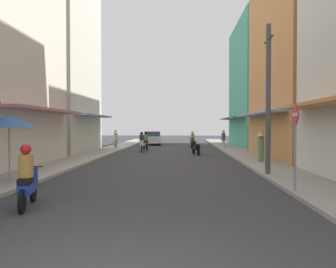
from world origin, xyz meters
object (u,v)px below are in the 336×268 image
object	(u,v)px
motorbike_black	(196,148)
parked_car	(152,138)
motorbike_orange	(145,142)
pedestrian_foreground	(116,139)
pedestrian_crossing	(261,146)
motorbike_white	(142,143)
motorbike_green	(192,140)
street_sign_no_entry	(295,136)
motorbike_blue	(28,179)
pedestrian_midway	(261,143)
utility_pole	(268,99)
pedestrian_far	(223,139)
vendor_umbrella	(9,121)

from	to	relation	value
motorbike_black	parked_car	xyz separation A→B (m)	(-4.20, 12.76, 0.24)
motorbike_orange	pedestrian_foreground	bearing A→B (deg)	151.34
motorbike_orange	pedestrian_crossing	world-z (taller)	pedestrian_crossing
pedestrian_foreground	motorbike_white	bearing A→B (deg)	-53.71
motorbike_green	street_sign_no_entry	bearing A→B (deg)	-83.48
pedestrian_foreground	street_sign_no_entry	xyz separation A→B (m)	(9.31, -20.04, 0.87)
motorbike_orange	pedestrian_crossing	bearing A→B (deg)	-54.56
parked_car	pedestrian_foreground	distance (m)	6.95
motorbike_blue	street_sign_no_entry	world-z (taller)	street_sign_no_entry
parked_car	street_sign_no_entry	world-z (taller)	street_sign_no_entry
motorbike_green	parked_car	size ratio (longest dim) A/B	0.43
pedestrian_midway	utility_pole	xyz separation A→B (m)	(-1.42, -7.39, 2.13)
motorbike_green	motorbike_white	distance (m)	6.41
motorbike_white	motorbike_blue	bearing A→B (deg)	-91.89
pedestrian_midway	utility_pole	size ratio (longest dim) A/B	0.28
motorbike_black	motorbike_white	size ratio (longest dim) A/B	0.99
pedestrian_far	parked_car	bearing A→B (deg)	136.96
parked_car	utility_pole	world-z (taller)	utility_pole
motorbike_orange	street_sign_no_entry	world-z (taller)	street_sign_no_entry
vendor_umbrella	pedestrian_far	bearing A→B (deg)	63.14
pedestrian_midway	motorbike_blue	bearing A→B (deg)	-123.91
motorbike_black	pedestrian_far	bearing A→B (deg)	67.13
motorbike_green	pedestrian_foreground	size ratio (longest dim) A/B	1.07
motorbike_white	pedestrian_far	distance (m)	7.78
pedestrian_far	street_sign_no_entry	bearing A→B (deg)	-90.82
motorbike_white	pedestrian_midway	size ratio (longest dim) A/B	1.06
pedestrian_crossing	street_sign_no_entry	xyz separation A→B (m)	(-0.87, -8.17, 0.78)
motorbike_black	street_sign_no_entry	distance (m)	13.93
parked_car	pedestrian_crossing	bearing A→B (deg)	-67.76
motorbike_blue	utility_pole	size ratio (longest dim) A/B	0.30
vendor_umbrella	utility_pole	bearing A→B (deg)	13.77
utility_pole	pedestrian_foreground	bearing A→B (deg)	119.75
street_sign_no_entry	utility_pole	bearing A→B (deg)	88.39
motorbike_green	motorbike_white	bearing A→B (deg)	-129.53
pedestrian_midway	pedestrian_far	bearing A→B (deg)	97.79
motorbike_green	pedestrian_foreground	xyz separation A→B (m)	(-6.90, -1.10, 0.14)
pedestrian_foreground	pedestrian_crossing	xyz separation A→B (m)	(10.19, -11.86, 0.09)
pedestrian_midway	motorbike_black	bearing A→B (deg)	145.28
pedestrian_crossing	street_sign_no_entry	world-z (taller)	street_sign_no_entry
motorbike_green	motorbike_black	xyz separation A→B (m)	(0.03, -7.47, -0.20)
motorbike_black	utility_pole	distance (m)	10.72
pedestrian_midway	pedestrian_crossing	size ratio (longest dim) A/B	1.03
pedestrian_far	vendor_umbrella	world-z (taller)	vendor_umbrella
motorbike_white	pedestrian_foreground	size ratio (longest dim) A/B	1.07
motorbike_orange	motorbike_blue	bearing A→B (deg)	-91.77
motorbike_blue	utility_pole	bearing A→B (deg)	36.99
pedestrian_far	motorbike_orange	bearing A→B (deg)	-167.20
pedestrian_foreground	pedestrian_far	xyz separation A→B (m)	(9.60, -0.03, -0.01)
motorbike_blue	parked_car	bearing A→B (deg)	88.99
pedestrian_foreground	pedestrian_midway	bearing A→B (deg)	-39.95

